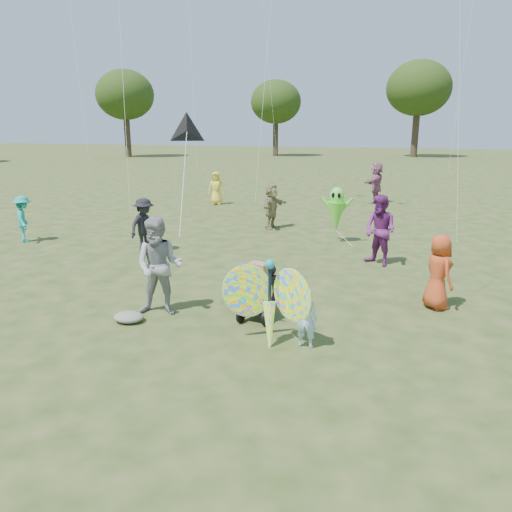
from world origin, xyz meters
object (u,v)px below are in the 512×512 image
Objects in this scene: crowd_e at (380,231)px; alien_kite at (336,212)px; butterfly_kite at (269,303)px; child_girl at (306,318)px; crowd_d at (272,206)px; crowd_i at (24,219)px; crowd_b at (144,225)px; crowd_a at (438,272)px; crowd_j at (376,183)px; jogging_stroller at (260,286)px; crowd_g at (216,188)px; adult_man at (159,267)px.

crowd_e is 1.06× the size of alien_kite.
alien_kite is at bearing 91.03° from butterfly_kite.
crowd_e reaches higher than alien_kite.
child_girl is 9.86m from crowd_d.
alien_kite reaches higher than crowd_i.
butterfly_kite is at bearing -88.97° from alien_kite.
crowd_b is 7.13m from butterfly_kite.
crowd_a is 0.78× the size of crowd_j.
crowd_i is 0.83× the size of butterfly_kite.
crowd_e is 1.06× the size of butterfly_kite.
crowd_b is at bearing -138.78° from crowd_e.
child_girl is 16.61m from crowd_j.
crowd_b is at bearing 148.55° from jogging_stroller.
jogging_stroller is at bearing -153.74° from crowd_i.
butterfly_kite reaches higher than child_girl.
jogging_stroller is (6.13, -12.83, -0.14)m from crowd_g.
adult_man reaches higher than child_girl.
crowd_e is at bearing -56.58° from alien_kite.
adult_man is at bearing -91.77° from crowd_e.
alien_kite reaches higher than jogging_stroller.
alien_kite reaches higher than crowd_g.
crowd_b is 0.98× the size of crowd_d.
child_girl is 0.70× the size of crowd_i.
crowd_e reaches higher than butterfly_kite.
crowd_b is (-7.87, 2.28, 0.03)m from crowd_a.
crowd_g is at bearing -60.67° from child_girl.
crowd_b is 0.82× the size of crowd_j.
crowd_b is 6.02m from jogging_stroller.
crowd_j is 16.64m from butterfly_kite.
crowd_e is 0.96× the size of crowd_j.
jogging_stroller is at bearing -152.56° from crowd_d.
crowd_g is 14.22m from jogging_stroller.
crowd_g is 0.79× the size of crowd_j.
alien_kite is (9.30, 2.88, 0.24)m from crowd_i.
jogging_stroller is 0.63× the size of butterfly_kite.
crowd_j reaches higher than adult_man.
crowd_j reaches higher than jogging_stroller.
crowd_a is at bearing -61.23° from alien_kite.
adult_man is 2.48m from butterfly_kite.
alien_kite is (2.51, -1.53, 0.17)m from crowd_d.
jogging_stroller is at bearing -76.98° from crowd_g.
child_girl is 0.64m from butterfly_kite.
child_girl is at bearing -62.05° from crowd_e.
crowd_a is 3.57m from jogging_stroller.
crowd_b is at bearing -93.24° from crowd_g.
butterfly_kite is (2.66, -9.34, -0.09)m from crowd_d.
adult_man is at bearing -10.15° from child_girl.
crowd_b is (-2.79, 4.24, -0.17)m from adult_man.
crowd_i is (-2.80, -9.00, -0.03)m from crowd_g.
crowd_a is at bearing 8.27° from adult_man.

